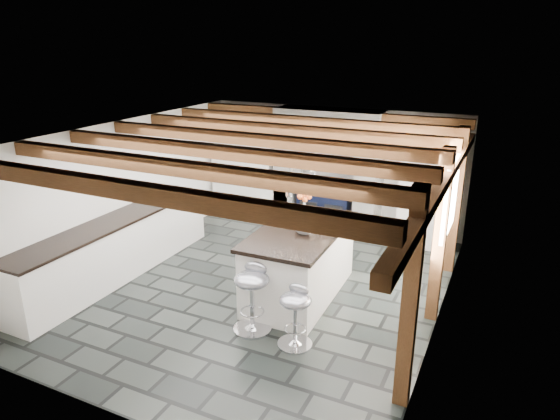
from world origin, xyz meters
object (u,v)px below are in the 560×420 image
at_px(range_cooker, 326,206).
at_px(bar_stool_far, 252,290).
at_px(kitchen_island, 300,261).
at_px(bar_stool_near, 296,309).

height_order(range_cooker, bar_stool_far, range_cooker).
distance_m(range_cooker, bar_stool_far, 3.78).
bearing_deg(kitchen_island, bar_stool_near, -70.50).
xyz_separation_m(kitchen_island, bar_stool_near, (0.45, -1.19, -0.03)).
bearing_deg(kitchen_island, bar_stool_far, -100.12).
xyz_separation_m(range_cooker, kitchen_island, (0.59, -2.65, 0.05)).
distance_m(bar_stool_near, bar_stool_far, 0.63).
xyz_separation_m(range_cooker, bar_stool_far, (0.42, -3.76, 0.09)).
bearing_deg(range_cooker, bar_stool_near, -74.73).
height_order(range_cooker, kitchen_island, kitchen_island).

